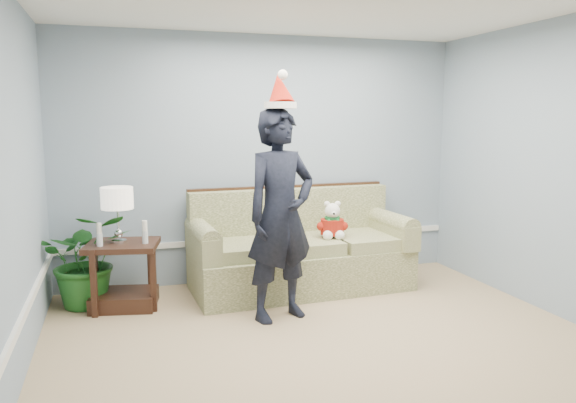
{
  "coord_description": "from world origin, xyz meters",
  "views": [
    {
      "loc": [
        -1.59,
        -3.52,
        1.81
      ],
      "look_at": [
        -0.01,
        1.55,
        1.01
      ],
      "focal_mm": 35.0,
      "sensor_mm": 36.0,
      "label": 1
    }
  ],
  "objects_px": {
    "side_table": "(124,282)",
    "man": "(281,215)",
    "teddy_bear": "(332,224)",
    "table_lamp": "(117,200)",
    "houseplant": "(87,259)",
    "sofa": "(299,253)"
  },
  "relations": [
    {
      "from": "side_table",
      "to": "table_lamp",
      "type": "relative_size",
      "value": 1.42
    },
    {
      "from": "man",
      "to": "teddy_bear",
      "type": "bearing_deg",
      "value": 22.89
    },
    {
      "from": "man",
      "to": "side_table",
      "type": "bearing_deg",
      "value": 134.25
    },
    {
      "from": "houseplant",
      "to": "table_lamp",
      "type": "bearing_deg",
      "value": -25.07
    },
    {
      "from": "table_lamp",
      "to": "man",
      "type": "relative_size",
      "value": 0.28
    },
    {
      "from": "side_table",
      "to": "houseplant",
      "type": "relative_size",
      "value": 0.82
    },
    {
      "from": "side_table",
      "to": "houseplant",
      "type": "xyz_separation_m",
      "value": [
        -0.33,
        0.15,
        0.21
      ]
    },
    {
      "from": "side_table",
      "to": "table_lamp",
      "type": "bearing_deg",
      "value": 164.43
    },
    {
      "from": "teddy_bear",
      "to": "side_table",
      "type": "bearing_deg",
      "value": -169.63
    },
    {
      "from": "side_table",
      "to": "sofa",
      "type": "bearing_deg",
      "value": 3.74
    },
    {
      "from": "sofa",
      "to": "teddy_bear",
      "type": "relative_size",
      "value": 5.82
    },
    {
      "from": "side_table",
      "to": "man",
      "type": "xyz_separation_m",
      "value": [
        1.36,
        -0.72,
        0.7
      ]
    },
    {
      "from": "table_lamp",
      "to": "teddy_bear",
      "type": "relative_size",
      "value": 1.34
    },
    {
      "from": "table_lamp",
      "to": "houseplant",
      "type": "xyz_separation_m",
      "value": [
        -0.3,
        0.14,
        -0.58
      ]
    },
    {
      "from": "sofa",
      "to": "table_lamp",
      "type": "height_order",
      "value": "table_lamp"
    },
    {
      "from": "table_lamp",
      "to": "houseplant",
      "type": "relative_size",
      "value": 0.58
    },
    {
      "from": "houseplant",
      "to": "man",
      "type": "bearing_deg",
      "value": -27.21
    },
    {
      "from": "side_table",
      "to": "man",
      "type": "bearing_deg",
      "value": -27.89
    },
    {
      "from": "side_table",
      "to": "teddy_bear",
      "type": "height_order",
      "value": "teddy_bear"
    },
    {
      "from": "teddy_bear",
      "to": "sofa",
      "type": "bearing_deg",
      "value": 161.97
    },
    {
      "from": "houseplant",
      "to": "man",
      "type": "relative_size",
      "value": 0.49
    },
    {
      "from": "houseplant",
      "to": "side_table",
      "type": "bearing_deg",
      "value": -24.29
    }
  ]
}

